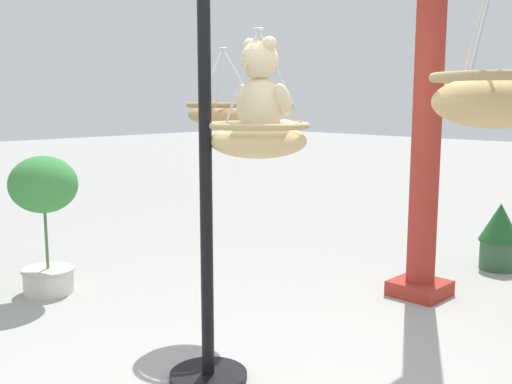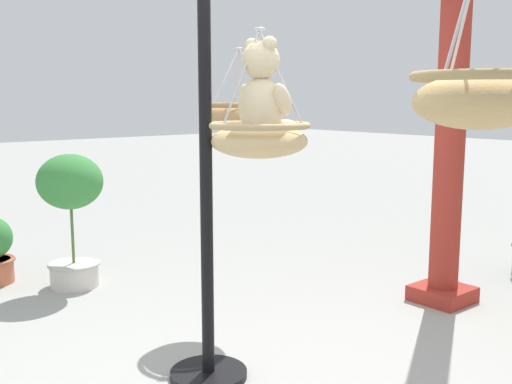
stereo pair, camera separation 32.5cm
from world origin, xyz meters
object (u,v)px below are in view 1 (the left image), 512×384
Objects in this scene: hanging_basket_with_teddy at (258,138)px; potted_plant_tall_leafy at (499,235)px; hanging_basket_right_low at (494,97)px; potted_plant_small_succulent at (45,207)px; teddy_bear at (261,95)px; hanging_basket_left_high at (223,113)px; display_pole_central at (207,236)px; greenhouse_pillar_far_back at (427,123)px.

potted_plant_tall_leafy is at bearing 88.29° from hanging_basket_with_teddy.
potted_plant_small_succulent is at bearing -178.77° from hanging_basket_right_low.
hanging_basket_with_teddy is 0.23m from teddy_bear.
hanging_basket_right_low is 0.63× the size of potted_plant_small_succulent.
hanging_basket_with_teddy is 3.28m from potted_plant_tall_leafy.
hanging_basket_right_low reaches higher than hanging_basket_left_high.
potted_plant_tall_leafy is at bearing 85.86° from display_pole_central.
teddy_bear is at bearing 4.54° from potted_plant_small_succulent.
hanging_basket_right_low is at bearing -16.27° from hanging_basket_left_high.
display_pole_central is 0.91× the size of greenhouse_pillar_far_back.
potted_plant_tall_leafy is at bearing 68.47° from hanging_basket_left_high.
greenhouse_pillar_far_back is 2.55× the size of potted_plant_small_succulent.
teddy_bear is (-0.00, 0.02, 0.23)m from hanging_basket_with_teddy.
potted_plant_small_succulent is (-2.25, -0.15, -0.65)m from hanging_basket_with_teddy.
hanging_basket_with_teddy is at bearing -32.28° from hanging_basket_left_high.
greenhouse_pillar_far_back is (-0.04, 1.89, -0.21)m from teddy_bear.
teddy_bear is at bearing -88.68° from greenhouse_pillar_far_back.
hanging_basket_right_low is (1.47, 0.17, 0.75)m from display_pole_central.
greenhouse_pillar_far_back is (-1.37, 2.00, -0.20)m from hanging_basket_right_low.
potted_plant_tall_leafy is at bearing 111.08° from hanging_basket_right_low.
hanging_basket_with_teddy is at bearing -90.00° from teddy_bear.
greenhouse_pillar_far_back reaches higher than hanging_basket_with_teddy.
hanging_basket_right_low is at bearing -4.41° from teddy_bear.
teddy_bear is 1.07m from hanging_basket_left_high.
display_pole_central reaches higher than potted_plant_small_succulent.
display_pole_central reaches higher than teddy_bear.
greenhouse_pillar_far_back is (0.11, 2.17, 0.55)m from display_pole_central.
greenhouse_pillar_far_back reaches higher than hanging_basket_right_low.
greenhouse_pillar_far_back is (0.86, 1.35, -0.09)m from hanging_basket_left_high.
display_pole_central reaches higher than hanging_basket_right_low.
hanging_basket_with_teddy is 1.11× the size of potted_plant_tall_leafy.
display_pole_central is 2.11m from potted_plant_small_succulent.
hanging_basket_right_low is 0.25× the size of greenhouse_pillar_far_back.
potted_plant_small_succulent is (-3.58, -0.08, -0.87)m from hanging_basket_right_low.
hanging_basket_left_high is 2.96m from potted_plant_tall_leafy.
potted_plant_small_succulent is (-2.25, -0.18, -0.88)m from teddy_bear.
hanging_basket_left_high is at bearing 28.39° from potted_plant_small_succulent.
display_pole_central is at bearing -120.96° from hanging_basket_with_teddy.
hanging_basket_right_low is 1.13× the size of potted_plant_tall_leafy.
teddy_bear is 0.76× the size of hanging_basket_right_low.
hanging_basket_with_teddy is 0.61× the size of potted_plant_small_succulent.
hanging_basket_right_low reaches higher than potted_plant_small_succulent.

